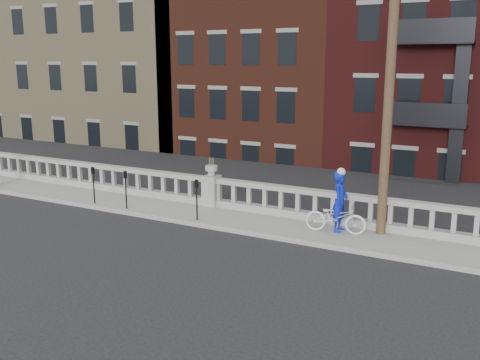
# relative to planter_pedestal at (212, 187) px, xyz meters

# --- Properties ---
(ground) EXTENTS (120.00, 120.00, 0.00)m
(ground) POSITION_rel_planter_pedestal_xyz_m (0.00, -3.95, -0.83)
(ground) COLOR black
(ground) RESTS_ON ground
(sidewalk) EXTENTS (32.00, 2.20, 0.15)m
(sidewalk) POSITION_rel_planter_pedestal_xyz_m (0.00, -0.95, -0.76)
(sidewalk) COLOR gray
(sidewalk) RESTS_ON ground
(balustrade) EXTENTS (28.00, 0.34, 1.03)m
(balustrade) POSITION_rel_planter_pedestal_xyz_m (0.00, 0.00, -0.19)
(balustrade) COLOR gray
(balustrade) RESTS_ON sidewalk
(planter_pedestal) EXTENTS (0.55, 0.55, 1.76)m
(planter_pedestal) POSITION_rel_planter_pedestal_xyz_m (0.00, 0.00, 0.00)
(planter_pedestal) COLOR gray
(planter_pedestal) RESTS_ON sidewalk
(lower_level) EXTENTS (80.00, 44.00, 20.80)m
(lower_level) POSITION_rel_planter_pedestal_xyz_m (0.56, 19.09, 1.80)
(lower_level) COLOR #605E59
(lower_level) RESTS_ON ground
(utility_pole) EXTENTS (1.60, 0.28, 10.00)m
(utility_pole) POSITION_rel_planter_pedestal_xyz_m (6.20, -0.35, 4.41)
(utility_pole) COLOR #422D1E
(utility_pole) RESTS_ON sidewalk
(parking_meter_a) EXTENTS (0.10, 0.09, 1.36)m
(parking_meter_a) POSITION_rel_planter_pedestal_xyz_m (-3.95, -1.80, 0.17)
(parking_meter_a) COLOR black
(parking_meter_a) RESTS_ON sidewalk
(parking_meter_b) EXTENTS (0.10, 0.09, 1.36)m
(parking_meter_b) POSITION_rel_planter_pedestal_xyz_m (-2.45, -1.80, 0.17)
(parking_meter_b) COLOR black
(parking_meter_b) RESTS_ON sidewalk
(parking_meter_c) EXTENTS (0.10, 0.09, 1.36)m
(parking_meter_c) POSITION_rel_planter_pedestal_xyz_m (0.51, -1.80, 0.17)
(parking_meter_c) COLOR black
(parking_meter_c) RESTS_ON sidewalk
(bicycle) EXTENTS (1.92, 0.88, 0.97)m
(bicycle) POSITION_rel_planter_pedestal_xyz_m (4.94, -0.91, -0.19)
(bicycle) COLOR silver
(bicycle) RESTS_ON sidewalk
(cyclist) EXTENTS (0.46, 0.69, 1.88)m
(cyclist) POSITION_rel_planter_pedestal_xyz_m (5.00, -0.71, 0.26)
(cyclist) COLOR #0B1CB0
(cyclist) RESTS_ON sidewalk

